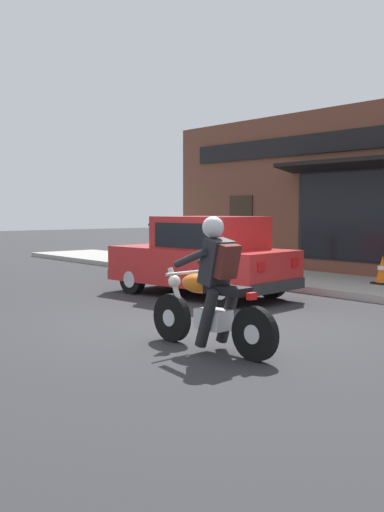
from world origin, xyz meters
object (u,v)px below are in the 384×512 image
at_px(car_hatchback, 203,257).
at_px(fire_hydrant, 231,256).
at_px(motorcycle_with_rider, 212,295).
at_px(trash_bin, 163,246).
at_px(traffic_cone, 382,270).

xyz_separation_m(car_hatchback, fire_hydrant, (2.37, 1.69, -0.19)).
height_order(motorcycle_with_rider, trash_bin, motorcycle_with_rider).
bearing_deg(fire_hydrant, traffic_cone, -73.34).
bearing_deg(motorcycle_with_rider, trash_bin, 55.98).
distance_m(car_hatchback, fire_hydrant, 2.92).
xyz_separation_m(motorcycle_with_rider, car_hatchback, (2.92, 3.51, 0.09)).
height_order(motorcycle_with_rider, car_hatchback, motorcycle_with_rider).
bearing_deg(car_hatchback, motorcycle_with_rider, -129.71).
bearing_deg(trash_bin, car_hatchback, -119.66).
height_order(car_hatchback, fire_hydrant, car_hatchback).
xyz_separation_m(fire_hydrant, trash_bin, (0.58, 3.49, 0.06)).
distance_m(fire_hydrant, trash_bin, 3.54).
bearing_deg(motorcycle_with_rider, fire_hydrant, 44.50).
bearing_deg(car_hatchback, fire_hydrant, 35.39).
distance_m(motorcycle_with_rider, fire_hydrant, 7.42).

